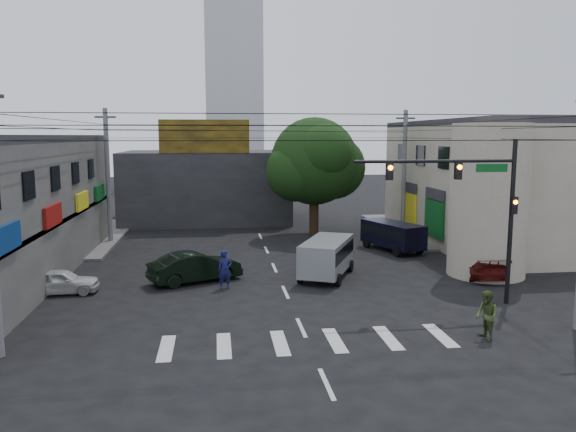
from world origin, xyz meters
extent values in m
plane|color=black|center=(0.00, 0.00, 0.00)|extent=(160.00, 160.00, 0.00)
cube|color=#514F4C|center=(-18.00, 18.00, 0.07)|extent=(16.00, 16.00, 0.15)
cube|color=#514F4C|center=(18.00, 18.00, 0.07)|extent=(16.00, 16.00, 0.15)
cube|color=gray|center=(18.00, 13.00, 4.00)|extent=(14.00, 18.00, 8.00)
cylinder|color=gray|center=(11.00, 4.00, 4.00)|extent=(4.00, 4.00, 8.00)
cube|color=#232326|center=(-4.00, 26.00, 3.00)|extent=(14.00, 10.00, 6.00)
cube|color=olive|center=(-4.00, 21.10, 7.30)|extent=(7.00, 0.30, 2.60)
cube|color=silver|center=(0.00, 70.00, 22.00)|extent=(9.00, 9.00, 44.00)
cylinder|color=black|center=(4.00, 17.00, 2.20)|extent=(0.70, 0.70, 4.40)
sphere|color=black|center=(4.00, 17.00, 5.50)|extent=(6.40, 6.40, 6.40)
cylinder|color=black|center=(9.50, -1.00, 3.60)|extent=(0.20, 0.20, 7.20)
cylinder|color=black|center=(6.00, -1.00, 6.30)|extent=(7.00, 0.14, 0.14)
cube|color=black|center=(7.00, -1.00, 5.90)|extent=(0.28, 0.22, 0.75)
cube|color=black|center=(4.00, -1.00, 5.90)|extent=(0.28, 0.22, 0.75)
sphere|color=orange|center=(7.00, -1.14, 6.05)|extent=(0.20, 0.20, 0.20)
sphere|color=orange|center=(4.00, -1.14, 6.05)|extent=(0.20, 0.20, 0.20)
cube|color=#0B4F1A|center=(8.50, -1.00, 6.00)|extent=(1.40, 0.06, 0.35)
cylinder|color=#59595B|center=(-10.50, 16.00, 4.60)|extent=(0.32, 0.32, 9.20)
cylinder|color=#59595B|center=(10.50, 16.00, 4.60)|extent=(0.32, 0.32, 9.20)
imported|color=black|center=(-4.29, 4.51, 0.77)|extent=(5.17, 5.89, 1.53)
imported|color=beige|center=(-10.50, 3.12, 0.59)|extent=(1.70, 3.60, 1.18)
imported|color=#470C0A|center=(10.50, 3.96, 0.68)|extent=(2.63, 5.00, 1.37)
imported|color=#141649|center=(-2.82, 3.00, 0.95)|extent=(0.87, 0.73, 1.89)
imported|color=#384A22|center=(6.47, -5.11, 0.91)|extent=(1.00, 0.84, 1.81)
camera|label=1|loc=(-3.18, -23.61, 7.37)|focal=35.00mm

